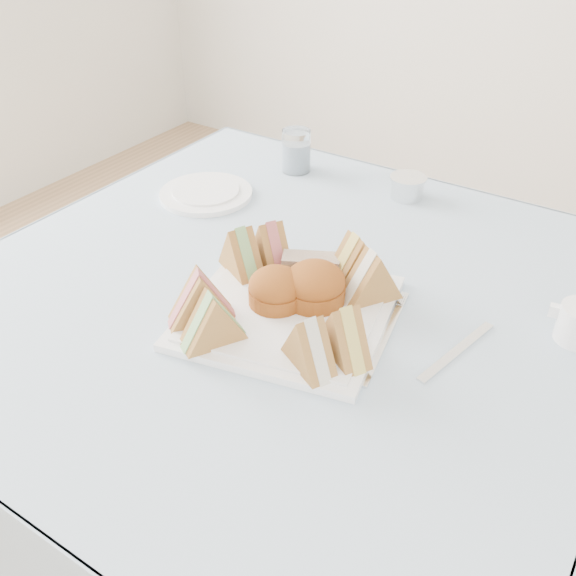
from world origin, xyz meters
The scene contains 20 objects.
floor centered at (0.00, 0.00, 0.00)m, with size 4.00×4.00×0.00m, color #9E7751.
table centered at (0.00, 0.00, 0.37)m, with size 0.90×0.90×0.74m, color brown.
tablecloth centered at (0.00, 0.00, 0.74)m, with size 1.02×1.02×0.01m, color #9CBCD7.
serving_plate centered at (0.05, -0.06, 0.75)m, with size 0.29×0.29×0.01m, color white.
sandwich_fl_a centered at (-0.04, -0.15, 0.80)m, with size 0.10×0.05×0.09m, color #9F6937, non-canonical shape.
sandwich_fl_b centered at (0.00, -0.18, 0.80)m, with size 0.09×0.04×0.08m, color #9F6937, non-canonical shape.
sandwich_fr_a centered at (0.17, -0.10, 0.80)m, with size 0.09×0.04×0.08m, color #9F6937, non-canonical shape.
sandwich_fr_b centered at (0.14, -0.15, 0.80)m, with size 0.09×0.04×0.08m, color #9F6937, non-canonical shape.
sandwich_bl_a centered at (-0.07, -0.01, 0.80)m, with size 0.09×0.04×0.08m, color #9F6937, non-canonical shape.
sandwich_bl_b centered at (-0.04, 0.03, 0.80)m, with size 0.09×0.04×0.08m, color #9F6937, non-canonical shape.
sandwich_br_a centered at (0.14, 0.03, 0.80)m, with size 0.10×0.04×0.08m, color #9F6937, non-canonical shape.
sandwich_br_b centered at (0.09, 0.06, 0.80)m, with size 0.10×0.04×0.08m, color #9F6937, non-canonical shape.
scone_left centered at (0.03, -0.06, 0.79)m, with size 0.08×0.08×0.06m, color #8F4A0F.
scone_right centered at (0.07, -0.02, 0.79)m, with size 0.09×0.09×0.06m, color #8F4A0F.
pastry_slice centered at (0.03, 0.03, 0.78)m, with size 0.09×0.04×0.04m, color tan.
side_plate centered at (-0.31, 0.18, 0.75)m, with size 0.19×0.19×0.01m, color white.
water_glass centered at (-0.22, 0.39, 0.79)m, with size 0.06×0.06×0.09m, color white.
tea_strainer centered at (0.03, 0.40, 0.77)m, with size 0.07×0.07×0.04m, color silver.
knife centered at (0.29, 0.00, 0.75)m, with size 0.01×0.17×0.00m, color silver.
fork centered at (0.20, -0.04, 0.75)m, with size 0.01×0.19×0.00m, color silver.
Camera 1 is at (0.47, -0.70, 1.33)m, focal length 40.00 mm.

